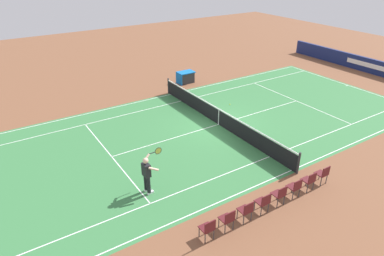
# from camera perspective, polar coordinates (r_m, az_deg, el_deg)

# --- Properties ---
(ground_plane) EXTENTS (60.00, 60.00, 0.00)m
(ground_plane) POSITION_cam_1_polar(r_m,az_deg,el_deg) (19.65, 4.42, 0.60)
(ground_plane) COLOR brown
(court_slab) EXTENTS (24.20, 11.40, 0.00)m
(court_slab) POSITION_cam_1_polar(r_m,az_deg,el_deg) (19.65, 4.42, 0.60)
(court_slab) COLOR #387A42
(court_slab) RESTS_ON ground_plane
(court_line_markings) EXTENTS (23.85, 11.05, 0.01)m
(court_line_markings) POSITION_cam_1_polar(r_m,az_deg,el_deg) (19.65, 4.42, 0.61)
(court_line_markings) COLOR white
(court_line_markings) RESTS_ON ground_plane
(tennis_net) EXTENTS (0.10, 11.70, 1.08)m
(tennis_net) POSITION_cam_1_polar(r_m,az_deg,el_deg) (19.44, 4.47, 1.89)
(tennis_net) COLOR #2D2D33
(tennis_net) RESTS_ON ground_plane
(stadium_barrier) EXTENTS (0.26, 17.00, 1.15)m
(stadium_barrier) POSITION_cam_1_polar(r_m,az_deg,el_deg) (31.17, 28.86, 8.59)
(stadium_barrier) COLOR navy
(stadium_barrier) RESTS_ON ground_plane
(tennis_player_near) EXTENTS (1.05, 0.78, 1.70)m
(tennis_player_near) POSITION_cam_1_polar(r_m,az_deg,el_deg) (13.90, -7.45, -7.43)
(tennis_player_near) COLOR black
(tennis_player_near) RESTS_ON ground_plane
(tennis_ball) EXTENTS (0.07, 0.07, 0.07)m
(tennis_ball) POSITION_cam_1_polar(r_m,az_deg,el_deg) (22.28, 6.29, 3.93)
(tennis_ball) COLOR #CCE01E
(tennis_ball) RESTS_ON ground_plane
(spectator_chair_0) EXTENTS (0.44, 0.44, 0.88)m
(spectator_chair_0) POSITION_cam_1_polar(r_m,az_deg,el_deg) (15.49, 20.91, -7.05)
(spectator_chair_0) COLOR #38383D
(spectator_chair_0) RESTS_ON ground_plane
(spectator_chair_1) EXTENTS (0.44, 0.44, 0.88)m
(spectator_chair_1) POSITION_cam_1_polar(r_m,az_deg,el_deg) (14.90, 18.90, -8.13)
(spectator_chair_1) COLOR #38383D
(spectator_chair_1) RESTS_ON ground_plane
(spectator_chair_2) EXTENTS (0.44, 0.44, 0.88)m
(spectator_chair_2) POSITION_cam_1_polar(r_m,az_deg,el_deg) (14.34, 16.73, -9.30)
(spectator_chair_2) COLOR #38383D
(spectator_chair_2) RESTS_ON ground_plane
(spectator_chair_3) EXTENTS (0.44, 0.44, 0.88)m
(spectator_chair_3) POSITION_cam_1_polar(r_m,az_deg,el_deg) (13.80, 14.36, -10.54)
(spectator_chair_3) COLOR #38383D
(spectator_chair_3) RESTS_ON ground_plane
(spectator_chair_4) EXTENTS (0.44, 0.44, 0.88)m
(spectator_chair_4) POSITION_cam_1_polar(r_m,az_deg,el_deg) (13.30, 11.79, -11.86)
(spectator_chair_4) COLOR #38383D
(spectator_chair_4) RESTS_ON ground_plane
(spectator_chair_5) EXTENTS (0.44, 0.44, 0.88)m
(spectator_chair_5) POSITION_cam_1_polar(r_m,az_deg,el_deg) (12.83, 8.99, -13.26)
(spectator_chair_5) COLOR #38383D
(spectator_chair_5) RESTS_ON ground_plane
(spectator_chair_6) EXTENTS (0.44, 0.44, 0.88)m
(spectator_chair_6) POSITION_cam_1_polar(r_m,az_deg,el_deg) (12.40, 5.96, -14.72)
(spectator_chair_6) COLOR #38383D
(spectator_chair_6) RESTS_ON ground_plane
(spectator_chair_7) EXTENTS (0.44, 0.44, 0.88)m
(spectator_chair_7) POSITION_cam_1_polar(r_m,az_deg,el_deg) (12.01, 2.67, -16.23)
(spectator_chair_7) COLOR #38383D
(spectator_chair_7) RESTS_ON ground_plane
(equipment_cart_tarped) EXTENTS (1.25, 0.84, 0.85)m
(equipment_cart_tarped) POSITION_cam_1_polar(r_m,az_deg,el_deg) (25.90, -1.08, 8.42)
(equipment_cart_tarped) COLOR #2D2D33
(equipment_cart_tarped) RESTS_ON ground_plane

